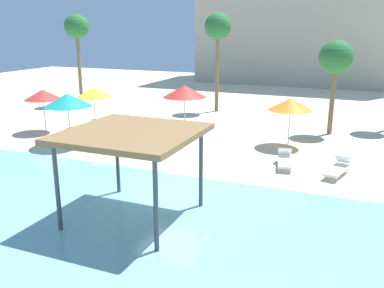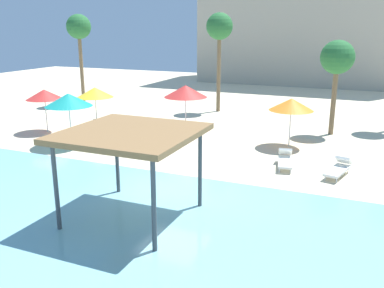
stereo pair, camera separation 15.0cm
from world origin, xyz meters
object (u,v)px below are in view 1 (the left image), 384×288
at_px(beach_umbrella_teal_4, 67,100).
at_px(lounge_chair_1, 338,168).
at_px(beach_umbrella_yellow_0, 94,92).
at_px(beach_umbrella_red_2, 43,95).
at_px(beach_umbrella_orange_5, 290,104).
at_px(palm_tree_3, 218,29).
at_px(palm_tree_0, 336,59).
at_px(shade_pavilion, 132,137).
at_px(lounge_chair_0, 96,127).
at_px(palm_tree_2, 77,29).
at_px(lounge_chair_3, 285,159).
at_px(beach_umbrella_red_1, 184,91).

bearing_deg(beach_umbrella_teal_4, lounge_chair_1, 2.49).
height_order(beach_umbrella_yellow_0, beach_umbrella_red_2, beach_umbrella_red_2).
relative_size(beach_umbrella_orange_5, palm_tree_3, 0.36).
bearing_deg(palm_tree_0, beach_umbrella_teal_4, -147.51).
height_order(shade_pavilion, beach_umbrella_yellow_0, shade_pavilion).
distance_m(palm_tree_0, palm_tree_3, 9.48).
bearing_deg(palm_tree_0, beach_umbrella_yellow_0, -163.78).
distance_m(shade_pavilion, lounge_chair_1, 9.41).
relative_size(beach_umbrella_yellow_0, palm_tree_0, 0.47).
relative_size(lounge_chair_0, palm_tree_2, 0.28).
xyz_separation_m(beach_umbrella_red_2, lounge_chair_1, (16.75, -1.29, -1.92)).
xyz_separation_m(shade_pavilion, lounge_chair_3, (3.54, 7.27, -2.44)).
bearing_deg(shade_pavilion, lounge_chair_0, 131.02).
relative_size(beach_umbrella_red_1, palm_tree_2, 0.41).
relative_size(shade_pavilion, palm_tree_0, 0.75).
relative_size(shade_pavilion, beach_umbrella_red_2, 1.59).
height_order(lounge_chair_1, lounge_chair_3, same).
relative_size(beach_umbrella_red_1, beach_umbrella_teal_4, 1.04).
distance_m(lounge_chair_1, palm_tree_0, 8.42).
bearing_deg(palm_tree_2, lounge_chair_0, -48.54).
xyz_separation_m(shade_pavilion, beach_umbrella_teal_4, (-7.60, 6.36, -0.33)).
bearing_deg(shade_pavilion, palm_tree_3, 101.19).
height_order(lounge_chair_0, lounge_chair_1, same).
bearing_deg(palm_tree_0, lounge_chair_1, -82.08).
xyz_separation_m(beach_umbrella_orange_5, palm_tree_3, (-6.69, 7.61, 3.68)).
bearing_deg(lounge_chair_1, beach_umbrella_yellow_0, -88.97).
distance_m(lounge_chair_3, palm_tree_2, 21.22).
relative_size(beach_umbrella_teal_4, palm_tree_2, 0.39).
relative_size(beach_umbrella_red_1, palm_tree_0, 0.53).
bearing_deg(lounge_chair_3, palm_tree_0, 157.89).
distance_m(beach_umbrella_red_1, lounge_chair_1, 9.93).
relative_size(shade_pavilion, lounge_chair_1, 2.04).
bearing_deg(palm_tree_2, beach_umbrella_orange_5, -18.85).
bearing_deg(beach_umbrella_orange_5, palm_tree_0, 64.07).
relative_size(beach_umbrella_red_1, beach_umbrella_red_2, 1.13).
height_order(beach_umbrella_orange_5, palm_tree_3, palm_tree_3).
xyz_separation_m(beach_umbrella_red_1, palm_tree_2, (-11.66, 5.81, 3.36)).
xyz_separation_m(beach_umbrella_red_2, palm_tree_0, (15.73, 6.05, 2.09)).
bearing_deg(shade_pavilion, beach_umbrella_yellow_0, 130.49).
distance_m(palm_tree_0, palm_tree_2, 19.68).
height_order(beach_umbrella_orange_5, lounge_chair_3, beach_umbrella_orange_5).
distance_m(shade_pavilion, beach_umbrella_yellow_0, 13.57).
height_order(beach_umbrella_red_2, lounge_chair_3, beach_umbrella_red_2).
distance_m(beach_umbrella_yellow_0, palm_tree_2, 9.41).
relative_size(beach_umbrella_red_2, palm_tree_3, 0.36).
bearing_deg(shade_pavilion, palm_tree_0, 71.29).
bearing_deg(palm_tree_2, beach_umbrella_red_1, -26.51).
bearing_deg(beach_umbrella_teal_4, palm_tree_2, 124.21).
bearing_deg(beach_umbrella_yellow_0, palm_tree_3, 56.88).
xyz_separation_m(palm_tree_2, palm_tree_3, (11.02, 1.56, 0.02)).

